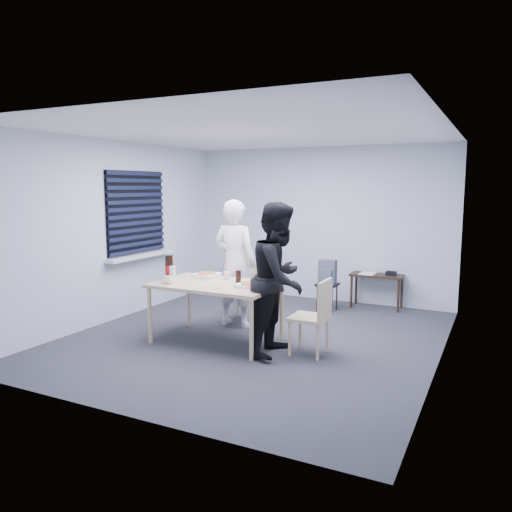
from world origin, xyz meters
The scene contains 19 objects.
room centered at (-2.20, 0.40, 1.44)m, with size 5.00×5.00×5.00m.
dining_table centered at (-0.36, -0.37, 0.69)m, with size 1.54×0.97×0.75m.
chair_far centered at (-0.55, 0.75, 0.51)m, with size 0.42×0.42×0.89m.
chair_right centered at (0.93, -0.30, 0.51)m, with size 0.42×0.42×0.89m.
person_white centered at (-0.50, 0.37, 0.89)m, with size 0.65×0.42×1.77m, color white.
person_black centered at (0.52, -0.42, 0.89)m, with size 0.86×0.47×1.77m, color black.
side_table centered at (1.04, 2.28, 0.47)m, with size 0.82×0.37×0.55m.
stool centered at (0.40, 1.73, 0.33)m, with size 0.32×0.32×0.44m.
backpack centered at (0.40, 1.72, 0.62)m, with size 0.26×0.19×0.37m.
pizza_box_a centered at (-0.66, -0.12, 0.78)m, with size 0.29×0.29×0.07m.
pizza_box_b centered at (0.14, -0.36, 0.77)m, with size 0.35×0.35×0.05m.
mug_a centered at (-0.87, -0.66, 0.80)m, with size 0.12×0.12×0.10m, color white.
mug_b centered at (-0.39, -0.05, 0.79)m, with size 0.10×0.10×0.09m, color white.
cola_glass centered at (-0.14, -0.20, 0.83)m, with size 0.07×0.07×0.16m, color black.
soda_bottle centered at (-0.98, -0.50, 0.91)m, with size 0.10×0.10×0.33m.
plastic_cups centered at (-0.90, -0.53, 0.85)m, with size 0.08×0.08×0.20m, color silver.
rubber_band centered at (-0.15, -0.71, 0.75)m, with size 0.05×0.05×0.00m, color red.
papers centered at (0.89, 2.27, 0.55)m, with size 0.24×0.32×0.01m, color white.
black_box centered at (1.26, 2.27, 0.58)m, with size 0.15×0.11×0.07m, color black.
Camera 1 is at (2.79, -5.62, 1.95)m, focal length 35.00 mm.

